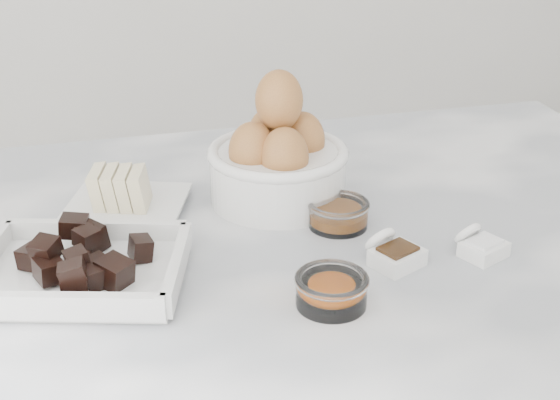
# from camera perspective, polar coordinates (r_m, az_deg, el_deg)

# --- Properties ---
(marble_slab) EXTENTS (1.20, 0.80, 0.04)m
(marble_slab) POSITION_cam_1_polar(r_m,az_deg,el_deg) (0.95, -0.72, -4.17)
(marble_slab) COLOR silver
(marble_slab) RESTS_ON cabinet
(chocolate_dish) EXTENTS (0.26, 0.22, 0.06)m
(chocolate_dish) POSITION_cam_1_polar(r_m,az_deg,el_deg) (0.87, -14.41, -4.48)
(chocolate_dish) COLOR white
(chocolate_dish) RESTS_ON marble_slab
(butter_plate) EXTENTS (0.19, 0.19, 0.06)m
(butter_plate) POSITION_cam_1_polar(r_m,az_deg,el_deg) (1.01, -11.44, 0.03)
(butter_plate) COLOR white
(butter_plate) RESTS_ON marble_slab
(sugar_ramekin) EXTENTS (0.08, 0.08, 0.05)m
(sugar_ramekin) POSITION_cam_1_polar(r_m,az_deg,el_deg) (1.08, -0.19, 2.42)
(sugar_ramekin) COLOR white
(sugar_ramekin) RESTS_ON marble_slab
(egg_bowl) EXTENTS (0.19, 0.19, 0.18)m
(egg_bowl) POSITION_cam_1_polar(r_m,az_deg,el_deg) (1.02, -0.16, 2.98)
(egg_bowl) COLOR white
(egg_bowl) RESTS_ON marble_slab
(honey_bowl) EXTENTS (0.08, 0.08, 0.03)m
(honey_bowl) POSITION_cam_1_polar(r_m,az_deg,el_deg) (0.97, 4.28, -0.98)
(honey_bowl) COLOR white
(honey_bowl) RESTS_ON marble_slab
(zest_bowl) EXTENTS (0.08, 0.08, 0.03)m
(zest_bowl) POSITION_cam_1_polar(r_m,az_deg,el_deg) (0.81, 3.79, -6.52)
(zest_bowl) COLOR white
(zest_bowl) RESTS_ON marble_slab
(vanilla_spoon) EXTENTS (0.07, 0.08, 0.04)m
(vanilla_spoon) POSITION_cam_1_polar(r_m,az_deg,el_deg) (0.90, 8.26, -3.82)
(vanilla_spoon) COLOR white
(vanilla_spoon) RESTS_ON marble_slab
(salt_spoon) EXTENTS (0.06, 0.07, 0.04)m
(salt_spoon) POSITION_cam_1_polar(r_m,az_deg,el_deg) (0.93, 14.41, -3.20)
(salt_spoon) COLOR white
(salt_spoon) RESTS_ON marble_slab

